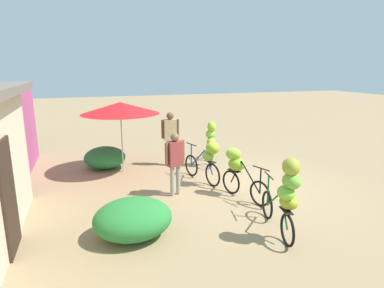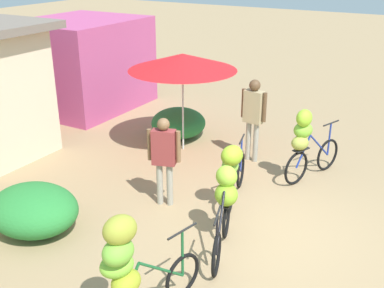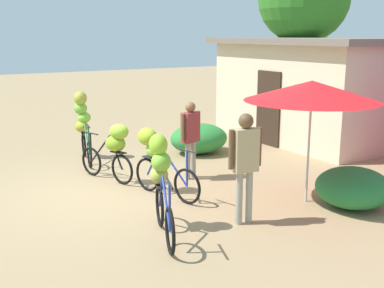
% 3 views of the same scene
% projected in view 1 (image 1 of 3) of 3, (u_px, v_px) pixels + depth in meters
% --- Properties ---
extents(ground_plane, '(60.00, 60.00, 0.00)m').
position_uv_depth(ground_plane, '(243.00, 186.00, 8.80)').
color(ground_plane, '#9B7F5A').
extents(hedge_bush_front_left, '(1.27, 1.50, 0.75)m').
position_uv_depth(hedge_bush_front_left, '(133.00, 219.00, 6.11)').
color(hedge_bush_front_left, '#297D34').
rests_on(hedge_bush_front_left, ground).
extents(hedge_bush_front_right, '(1.29, 1.30, 0.69)m').
position_uv_depth(hedge_bush_front_right, '(105.00, 158.00, 10.36)').
color(hedge_bush_front_right, '#257437').
rests_on(hedge_bush_front_right, ground).
extents(market_umbrella, '(2.33, 2.33, 2.17)m').
position_uv_depth(market_umbrella, '(120.00, 108.00, 9.57)').
color(market_umbrella, beige).
rests_on(market_umbrella, ground).
extents(bicycle_leftmost, '(1.67, 0.57, 1.62)m').
position_uv_depth(bicycle_leftmost, '(286.00, 192.00, 5.89)').
color(bicycle_leftmost, black).
rests_on(bicycle_leftmost, ground).
extents(bicycle_near_pile, '(1.52, 0.65, 1.22)m').
position_uv_depth(bicycle_near_pile, '(238.00, 168.00, 7.97)').
color(bicycle_near_pile, black).
rests_on(bicycle_near_pile, ground).
extents(bicycle_center_loaded, '(1.66, 0.55, 1.24)m').
position_uv_depth(bicycle_center_loaded, '(207.00, 158.00, 8.85)').
color(bicycle_center_loaded, black).
rests_on(bicycle_center_loaded, ground).
extents(bicycle_by_shop, '(1.58, 0.68, 1.49)m').
position_uv_depth(bicycle_by_shop, '(211.00, 140.00, 10.56)').
color(bicycle_by_shop, black).
rests_on(bicycle_by_shop, ground).
extents(person_vendor, '(0.32, 0.55, 1.61)m').
position_uv_depth(person_vendor, '(175.00, 158.00, 8.00)').
color(person_vendor, gray).
rests_on(person_vendor, ground).
extents(person_bystander, '(0.25, 0.58, 1.77)m').
position_uv_depth(person_bystander, '(170.00, 133.00, 10.47)').
color(person_bystander, gray).
rests_on(person_bystander, ground).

